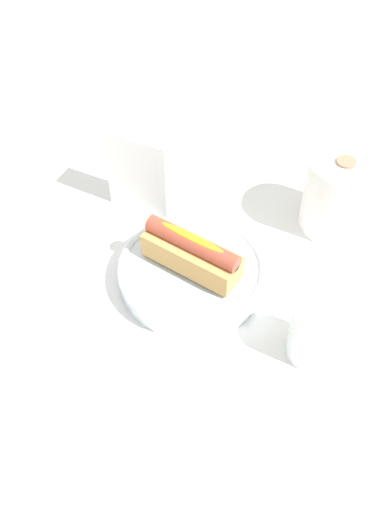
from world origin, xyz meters
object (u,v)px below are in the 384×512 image
(water_glass, at_px, (314,335))
(paper_towel_roll, at_px, (338,195))
(hotdog_front, at_px, (192,252))
(napkin_box, at_px, (142,171))
(serving_bowl, at_px, (192,272))

(water_glass, distance_m, paper_towel_roll, 0.26)
(hotdog_front, height_order, napkin_box, napkin_box)
(serving_bowl, xyz_separation_m, napkin_box, (-0.17, 0.08, 0.05))
(hotdog_front, relative_size, napkin_box, 1.03)
(water_glass, relative_size, napkin_box, 0.60)
(serving_bowl, height_order, napkin_box, napkin_box)
(serving_bowl, distance_m, napkin_box, 0.20)
(serving_bowl, bearing_deg, hotdog_front, -26.57)
(serving_bowl, xyz_separation_m, paper_towel_roll, (0.10, 0.25, 0.05))
(water_glass, bearing_deg, hotdog_front, -177.31)
(water_glass, xyz_separation_m, paper_towel_roll, (-0.11, 0.24, 0.02))
(serving_bowl, relative_size, water_glass, 2.50)
(hotdog_front, distance_m, napkin_box, 0.19)
(serving_bowl, bearing_deg, napkin_box, 155.93)
(hotdog_front, bearing_deg, serving_bowl, 153.43)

